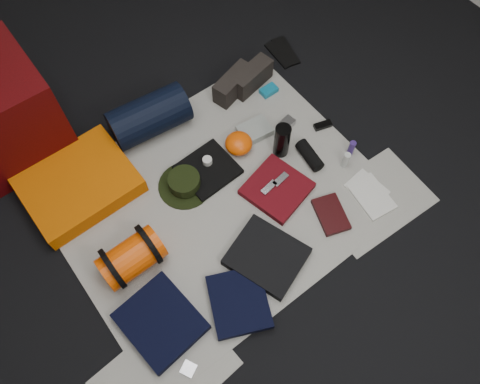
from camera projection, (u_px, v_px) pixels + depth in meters
floor at (219, 201)px, 2.49m from camera, size 4.50×4.50×0.02m
newspaper_mat at (219, 200)px, 2.48m from camera, size 1.60×1.30×0.01m
newspaper_sheet_front_left at (165, 373)px, 2.08m from camera, size 0.61×0.44×0.00m
newspaper_sheet_front_right at (373, 200)px, 2.48m from camera, size 0.60×0.43×0.00m
sleeping_pad at (79, 184)px, 2.46m from camera, size 0.56×0.46×0.10m
stuff_sack at (132, 258)px, 2.23m from camera, size 0.31×0.18×0.18m
sack_strap_left at (113, 269)px, 2.19m from camera, size 0.02×0.22×0.22m
sack_strap_right at (149, 244)px, 2.24m from camera, size 0.03×0.22×0.22m
navy_duffel at (149, 116)px, 2.58m from camera, size 0.46×0.27×0.23m
boonie_brim at (185, 185)px, 2.51m from camera, size 0.34×0.34×0.01m
boonie_crown at (184, 182)px, 2.47m from camera, size 0.17×0.17×0.07m
hiking_boot_left at (233, 84)px, 2.74m from camera, size 0.29×0.17×0.14m
hiking_boot_right at (252, 77)px, 2.77m from camera, size 0.29×0.15×0.14m
flip_flop_left at (280, 54)px, 2.94m from camera, size 0.11×0.24×0.01m
flip_flop_right at (286, 51)px, 2.95m from camera, size 0.15×0.26×0.01m
trousers_navy_a at (161, 322)px, 2.15m from camera, size 0.34×0.38×0.06m
trousers_navy_b at (239, 302)px, 2.20m from camera, size 0.36×0.38×0.05m
trousers_charcoal at (267, 256)px, 2.30m from camera, size 0.40×0.42×0.05m
black_tshirt at (208, 170)px, 2.54m from camera, size 0.30×0.28×0.03m
red_shirt at (277, 189)px, 2.48m from camera, size 0.36×0.36×0.04m
orange_stuff_sack at (239, 143)px, 2.58m from camera, size 0.17×0.17×0.10m
first_aid_pouch at (255, 131)px, 2.65m from camera, size 0.19×0.15×0.04m
water_bottle at (282, 141)px, 2.52m from camera, size 0.09×0.09×0.22m
speaker at (310, 155)px, 2.56m from camera, size 0.10×0.19×0.07m
compact_camera at (286, 124)px, 2.67m from camera, size 0.11×0.08×0.04m
cyan_case at (269, 90)px, 2.79m from camera, size 0.10×0.06×0.03m
toiletry_purple at (351, 148)px, 2.56m from camera, size 0.04×0.04×0.10m
toiletry_clear at (346, 160)px, 2.52m from camera, size 0.04×0.04×0.11m
paperback_book at (331, 214)px, 2.42m from camera, size 0.20×0.24×0.03m
map_booklet at (372, 196)px, 2.48m from camera, size 0.20×0.26×0.01m
map_printout at (367, 189)px, 2.50m from camera, size 0.17×0.21×0.01m
sunglasses at (323, 125)px, 2.68m from camera, size 0.11×0.07×0.03m
key_cluster at (189, 369)px, 2.08m from camera, size 0.08×0.08×0.01m
tape_roll at (207, 161)px, 2.53m from camera, size 0.05×0.05×0.03m
energy_bar_a at (269, 188)px, 2.45m from camera, size 0.10×0.05×0.01m
energy_bar_b at (281, 179)px, 2.48m from camera, size 0.10×0.05×0.01m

